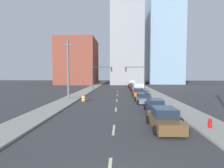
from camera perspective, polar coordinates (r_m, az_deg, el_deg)
name	(u,v)px	position (r m, az deg, el deg)	size (l,w,h in m)	color
sidewalk_left	(93,87)	(51.49, -6.17, -1.04)	(2.94, 91.63, 0.15)	gray
sidewalk_right	(143,87)	(51.37, 10.20, -1.08)	(2.94, 91.63, 0.15)	gray
lane_stripe_at_7m	(114,129)	(13.03, 0.57, -14.63)	(0.16, 2.40, 0.01)	beige
lane_stripe_at_15m	(116,109)	(19.95, 1.26, -8.27)	(0.16, 2.40, 0.01)	beige
lane_stripe_at_21m	(117,101)	(26.31, 1.56, -5.42)	(0.16, 2.40, 0.01)	beige
lane_stripe_at_28m	(117,95)	(32.99, 1.75, -3.63)	(0.16, 2.40, 0.01)	beige
lane_stripe_at_35m	(118,91)	(39.78, 1.87, -2.43)	(0.16, 2.40, 0.01)	beige
building_brick_left	(78,62)	(69.43, -11.04, 7.09)	(14.00, 16.00, 17.17)	brown
building_office_center	(126,46)	(72.28, 4.61, 12.24)	(12.00, 20.00, 30.35)	#99999E
building_glass_right	(162,36)	(79.06, 16.05, 14.77)	(13.00, 20.00, 39.62)	#8CADC6
traffic_signal_left	(99,74)	(43.93, -4.42, 3.33)	(5.01, 0.35, 6.08)	#38383D
traffic_signal_right	(139,74)	(43.88, 8.78, 3.30)	(5.01, 0.35, 6.08)	#38383D
utility_pole_left_mid	(68,69)	(27.85, -14.11, 4.78)	(1.60, 0.32, 9.27)	slate
traffic_barrel	(84,98)	(25.78, -9.24, -4.59)	(0.56, 0.56, 0.95)	orange
fire_hydrant	(210,124)	(14.65, 29.37, -11.36)	(0.26, 0.26, 0.84)	red
sedan_brown	(164,119)	(13.64, 16.67, -10.93)	(2.15, 4.46, 1.55)	brown
sedan_navy	(155,106)	(18.80, 13.86, -7.13)	(2.24, 4.85, 1.39)	#141E47
sedan_gray	(144,98)	(24.65, 10.26, -4.62)	(2.23, 4.37, 1.35)	slate
sedan_orange	(139,93)	(31.05, 8.68, -2.83)	(2.24, 4.78, 1.51)	orange
box_truck_blue	(138,88)	(36.73, 8.51, -1.41)	(2.56, 5.65, 2.08)	navy
sedan_maroon	(134,88)	(42.70, 7.26, -1.18)	(2.15, 4.82, 1.42)	maroon
sedan_red	(132,86)	(49.10, 6.68, -0.58)	(2.19, 4.70, 1.42)	red
box_truck_black	(132,83)	(56.13, 6.48, 0.21)	(2.33, 5.58, 2.00)	black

